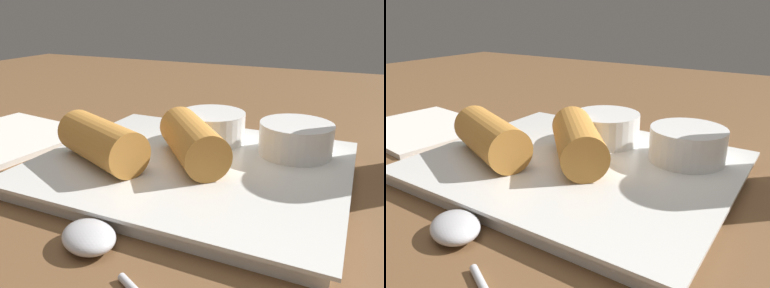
% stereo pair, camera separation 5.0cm
% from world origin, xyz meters
% --- Properties ---
extents(table_surface, '(1.80, 1.40, 0.02)m').
position_xyz_m(table_surface, '(0.00, 0.00, 0.01)').
color(table_surface, brown).
rests_on(table_surface, ground).
extents(serving_plate, '(0.28, 0.24, 0.01)m').
position_xyz_m(serving_plate, '(-0.01, -0.02, 0.03)').
color(serving_plate, silver).
rests_on(serving_plate, table_surface).
extents(roll_front_left, '(0.11, 0.08, 0.04)m').
position_xyz_m(roll_front_left, '(-0.09, -0.06, 0.06)').
color(roll_front_left, '#C68438').
rests_on(roll_front_left, serving_plate).
extents(roll_front_right, '(0.10, 0.10, 0.04)m').
position_xyz_m(roll_front_right, '(-0.02, -0.02, 0.06)').
color(roll_front_right, '#C68438').
rests_on(roll_front_right, serving_plate).
extents(dipping_bowl_near, '(0.07, 0.07, 0.03)m').
position_xyz_m(dipping_bowl_near, '(-0.02, 0.04, 0.05)').
color(dipping_bowl_near, white).
rests_on(dipping_bowl_near, serving_plate).
extents(dipping_bowl_far, '(0.07, 0.07, 0.03)m').
position_xyz_m(dipping_bowl_far, '(0.07, 0.04, 0.05)').
color(dipping_bowl_far, white).
rests_on(dipping_bowl_far, serving_plate).
extents(spoon, '(0.15, 0.09, 0.02)m').
position_xyz_m(spoon, '(-0.02, -0.16, 0.03)').
color(spoon, silver).
rests_on(spoon, table_surface).
extents(napkin, '(0.18, 0.15, 0.01)m').
position_xyz_m(napkin, '(-0.26, -0.01, 0.02)').
color(napkin, silver).
rests_on(napkin, table_surface).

